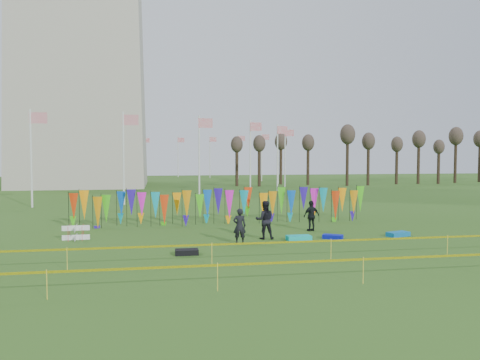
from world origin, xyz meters
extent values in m
plane|color=#2B5116|center=(0.00, 0.00, 0.00)|extent=(160.00, 160.00, 0.00)
cylinder|color=silver|center=(14.00, 48.00, 4.00)|extent=(0.16, 0.16, 8.00)
plane|color=red|center=(14.60, 48.00, 7.30)|extent=(1.40, 0.00, 1.40)
cylinder|color=silver|center=(13.05, 55.25, 4.00)|extent=(0.16, 0.16, 8.00)
plane|color=red|center=(13.65, 55.25, 7.30)|extent=(1.40, 0.00, 1.40)
cylinder|color=silver|center=(10.25, 62.00, 4.00)|extent=(0.16, 0.16, 8.00)
plane|color=red|center=(10.85, 62.00, 7.30)|extent=(1.40, 0.00, 1.40)
cylinder|color=silver|center=(5.80, 67.80, 4.00)|extent=(0.16, 0.16, 8.00)
plane|color=red|center=(6.40, 67.80, 7.30)|extent=(1.40, 0.00, 1.40)
cylinder|color=silver|center=(0.00, 72.25, 4.00)|extent=(0.16, 0.16, 8.00)
plane|color=red|center=(0.60, 72.25, 7.30)|extent=(1.40, 0.00, 1.40)
cylinder|color=silver|center=(-6.75, 75.05, 4.00)|extent=(0.16, 0.16, 8.00)
plane|color=red|center=(-6.15, 75.05, 7.30)|extent=(1.40, 0.00, 1.40)
cylinder|color=silver|center=(-14.00, 76.00, 4.00)|extent=(0.16, 0.16, 8.00)
plane|color=red|center=(-13.40, 76.00, 7.30)|extent=(1.40, 0.00, 1.40)
cylinder|color=silver|center=(-21.25, 75.05, 4.00)|extent=(0.16, 0.16, 8.00)
plane|color=red|center=(-20.65, 75.05, 7.30)|extent=(1.40, 0.00, 1.40)
cylinder|color=silver|center=(-28.00, 72.25, 4.00)|extent=(0.16, 0.16, 8.00)
plane|color=red|center=(-27.40, 72.25, 7.30)|extent=(1.40, 0.00, 1.40)
cylinder|color=silver|center=(-14.00, 20.00, 4.00)|extent=(0.16, 0.16, 8.00)
plane|color=red|center=(-13.40, 20.00, 7.30)|extent=(1.40, 0.00, 1.40)
cylinder|color=silver|center=(-6.75, 20.95, 4.00)|extent=(0.16, 0.16, 8.00)
plane|color=red|center=(-6.15, 20.95, 7.30)|extent=(1.40, 0.00, 1.40)
cylinder|color=silver|center=(0.00, 23.75, 4.00)|extent=(0.16, 0.16, 8.00)
plane|color=red|center=(0.60, 23.75, 7.30)|extent=(1.40, 0.00, 1.40)
cylinder|color=silver|center=(5.80, 28.20, 4.00)|extent=(0.16, 0.16, 8.00)
plane|color=red|center=(6.40, 28.20, 7.30)|extent=(1.40, 0.00, 1.40)
cylinder|color=silver|center=(10.25, 34.00, 4.00)|extent=(0.16, 0.16, 8.00)
plane|color=red|center=(10.85, 34.00, 7.30)|extent=(1.40, 0.00, 1.40)
cylinder|color=silver|center=(13.05, 40.75, 4.00)|extent=(0.16, 0.16, 8.00)
plane|color=red|center=(13.65, 40.75, 7.30)|extent=(1.40, 0.00, 1.40)
cylinder|color=black|center=(-9.00, 8.25, 1.04)|extent=(0.03, 0.03, 2.09)
cone|color=red|center=(-8.72, 8.25, 1.21)|extent=(0.64, 0.64, 1.60)
cylinder|color=black|center=(-8.33, 8.25, 1.04)|extent=(0.03, 0.03, 2.09)
cone|color=#FF9708|center=(-8.05, 8.25, 1.21)|extent=(0.64, 0.64, 1.60)
cylinder|color=black|center=(-7.67, 8.25, 1.04)|extent=(0.03, 0.03, 2.09)
cone|color=orange|center=(-7.39, 8.25, 1.21)|extent=(0.64, 0.64, 1.60)
cylinder|color=black|center=(-7.00, 8.25, 1.04)|extent=(0.03, 0.03, 2.09)
cone|color=#3EC116|center=(-6.72, 8.25, 1.21)|extent=(0.64, 0.64, 1.60)
cylinder|color=black|center=(-6.33, 8.25, 1.04)|extent=(0.03, 0.03, 2.09)
cone|color=blue|center=(-6.05, 8.25, 1.21)|extent=(0.64, 0.64, 1.60)
cylinder|color=black|center=(-5.67, 8.25, 1.04)|extent=(0.03, 0.03, 2.09)
cone|color=#2B119C|center=(-5.39, 8.25, 1.21)|extent=(0.64, 0.64, 1.60)
cylinder|color=black|center=(-5.00, 8.25, 1.04)|extent=(0.03, 0.03, 2.09)
cone|color=#F91BD6|center=(-4.72, 8.25, 1.21)|extent=(0.64, 0.64, 1.60)
cylinder|color=black|center=(-4.33, 8.25, 1.04)|extent=(0.03, 0.03, 2.09)
cone|color=#0B92A5|center=(-4.05, 8.25, 1.21)|extent=(0.64, 0.64, 1.60)
cylinder|color=black|center=(-3.67, 8.25, 1.04)|extent=(0.03, 0.03, 2.09)
cone|color=red|center=(-3.39, 8.25, 1.21)|extent=(0.64, 0.64, 1.60)
cylinder|color=black|center=(-3.00, 8.25, 1.04)|extent=(0.03, 0.03, 2.09)
cone|color=#FF9708|center=(-2.72, 8.25, 1.21)|extent=(0.64, 0.64, 1.60)
cylinder|color=black|center=(-2.33, 8.25, 1.04)|extent=(0.03, 0.03, 2.09)
cone|color=orange|center=(-2.05, 8.25, 1.21)|extent=(0.64, 0.64, 1.60)
cylinder|color=black|center=(-1.67, 8.25, 1.04)|extent=(0.03, 0.03, 2.09)
cone|color=#3EC116|center=(-1.39, 8.25, 1.21)|extent=(0.64, 0.64, 1.60)
cylinder|color=black|center=(-1.00, 8.25, 1.04)|extent=(0.03, 0.03, 2.09)
cone|color=blue|center=(-0.72, 8.25, 1.21)|extent=(0.64, 0.64, 1.60)
cylinder|color=black|center=(-0.33, 8.25, 1.04)|extent=(0.03, 0.03, 2.09)
cone|color=#2B119C|center=(-0.05, 8.25, 1.21)|extent=(0.64, 0.64, 1.60)
cylinder|color=black|center=(0.33, 8.25, 1.04)|extent=(0.03, 0.03, 2.09)
cone|color=#F91BD6|center=(0.61, 8.25, 1.21)|extent=(0.64, 0.64, 1.60)
cylinder|color=black|center=(1.00, 8.25, 1.04)|extent=(0.03, 0.03, 2.09)
cone|color=#0B92A5|center=(1.28, 8.25, 1.21)|extent=(0.64, 0.64, 1.60)
cylinder|color=black|center=(1.67, 8.25, 1.04)|extent=(0.03, 0.03, 2.09)
cone|color=red|center=(1.95, 8.25, 1.21)|extent=(0.64, 0.64, 1.60)
cylinder|color=black|center=(2.33, 8.25, 1.04)|extent=(0.03, 0.03, 2.09)
cone|color=#FF9708|center=(2.61, 8.25, 1.21)|extent=(0.64, 0.64, 1.60)
cylinder|color=black|center=(3.00, 8.25, 1.04)|extent=(0.03, 0.03, 2.09)
cone|color=orange|center=(3.28, 8.25, 1.21)|extent=(0.64, 0.64, 1.60)
cylinder|color=black|center=(3.67, 8.25, 1.04)|extent=(0.03, 0.03, 2.09)
cone|color=#3EC116|center=(3.95, 8.25, 1.21)|extent=(0.64, 0.64, 1.60)
cylinder|color=black|center=(4.33, 8.25, 1.04)|extent=(0.03, 0.03, 2.09)
cone|color=blue|center=(4.61, 8.25, 1.21)|extent=(0.64, 0.64, 1.60)
cylinder|color=black|center=(5.00, 8.25, 1.04)|extent=(0.03, 0.03, 2.09)
cone|color=#2B119C|center=(5.28, 8.25, 1.21)|extent=(0.64, 0.64, 1.60)
cylinder|color=black|center=(5.67, 8.25, 1.04)|extent=(0.03, 0.03, 2.09)
cone|color=#F91BD6|center=(5.95, 8.25, 1.21)|extent=(0.64, 0.64, 1.60)
cylinder|color=black|center=(6.33, 8.25, 1.04)|extent=(0.03, 0.03, 2.09)
cone|color=#0B92A5|center=(6.61, 8.25, 1.21)|extent=(0.64, 0.64, 1.60)
cylinder|color=black|center=(7.00, 8.25, 1.04)|extent=(0.03, 0.03, 2.09)
cone|color=red|center=(7.28, 8.25, 1.21)|extent=(0.64, 0.64, 1.60)
cylinder|color=black|center=(7.67, 8.25, 1.04)|extent=(0.03, 0.03, 2.09)
cone|color=#FF9708|center=(7.95, 8.25, 1.21)|extent=(0.64, 0.64, 1.60)
cylinder|color=black|center=(8.33, 8.25, 1.04)|extent=(0.03, 0.03, 2.09)
cone|color=orange|center=(8.61, 8.25, 1.21)|extent=(0.64, 0.64, 1.60)
cylinder|color=black|center=(9.00, 8.25, 1.04)|extent=(0.03, 0.03, 2.09)
cone|color=#3EC116|center=(9.28, 8.25, 1.21)|extent=(0.64, 0.64, 1.60)
cube|color=#FFFA05|center=(0.00, -2.67, 0.82)|extent=(26.00, 0.01, 0.08)
cylinder|color=yellow|center=(-7.00, -2.67, 0.45)|extent=(0.02, 0.02, 0.90)
cylinder|color=yellow|center=(-2.00, -2.67, 0.45)|extent=(0.02, 0.02, 0.90)
cylinder|color=yellow|center=(3.00, -2.67, 0.45)|extent=(0.02, 0.02, 0.90)
cylinder|color=yellow|center=(8.00, -2.67, 0.45)|extent=(0.02, 0.02, 0.90)
cube|color=#FFFA05|center=(0.00, -6.05, 0.82)|extent=(26.00, 0.01, 0.08)
cylinder|color=yellow|center=(-7.00, -6.05, 0.45)|extent=(0.02, 0.02, 0.90)
cylinder|color=yellow|center=(-2.00, -6.05, 0.45)|extent=(0.02, 0.02, 0.90)
cylinder|color=yellow|center=(3.00, -6.05, 0.45)|extent=(0.02, 0.02, 0.90)
cylinder|color=#382A1C|center=(6.00, 44.00, 3.20)|extent=(0.44, 0.44, 6.40)
ellipsoid|color=#44362D|center=(6.00, 44.00, 6.56)|extent=(1.92, 1.92, 2.56)
cylinder|color=#382A1C|center=(10.00, 44.00, 3.20)|extent=(0.44, 0.44, 6.40)
ellipsoid|color=#44362D|center=(10.00, 44.00, 6.56)|extent=(1.92, 1.92, 2.56)
cylinder|color=#382A1C|center=(14.00, 44.00, 3.20)|extent=(0.44, 0.44, 6.40)
ellipsoid|color=#44362D|center=(14.00, 44.00, 6.56)|extent=(1.92, 1.92, 2.56)
cylinder|color=#382A1C|center=(18.00, 44.00, 3.20)|extent=(0.44, 0.44, 6.40)
ellipsoid|color=#44362D|center=(18.00, 44.00, 6.56)|extent=(1.92, 1.92, 2.56)
cylinder|color=#382A1C|center=(22.00, 44.00, 3.20)|extent=(0.44, 0.44, 6.40)
ellipsoid|color=#44362D|center=(22.00, 44.00, 6.56)|extent=(1.92, 1.92, 2.56)
cylinder|color=#382A1C|center=(26.00, 44.00, 3.20)|extent=(0.44, 0.44, 6.40)
ellipsoid|color=#44362D|center=(26.00, 44.00, 6.56)|extent=(1.92, 1.92, 2.56)
cylinder|color=#382A1C|center=(30.00, 44.00, 3.20)|extent=(0.44, 0.44, 6.40)
ellipsoid|color=#44362D|center=(30.00, 44.00, 6.56)|extent=(1.92, 1.92, 2.56)
cylinder|color=#382A1C|center=(34.00, 44.00, 3.20)|extent=(0.44, 0.44, 6.40)
ellipsoid|color=#44362D|center=(34.00, 44.00, 6.56)|extent=(1.92, 1.92, 2.56)
cylinder|color=#382A1C|center=(38.00, 44.00, 3.20)|extent=(0.44, 0.44, 6.40)
ellipsoid|color=#44362D|center=(38.00, 44.00, 6.56)|extent=(1.92, 1.92, 2.56)
cylinder|color=#382A1C|center=(42.00, 44.00, 3.20)|extent=(0.44, 0.44, 6.40)
ellipsoid|color=#44362D|center=(42.00, 44.00, 6.56)|extent=(1.92, 1.92, 2.56)
cylinder|color=red|center=(-8.24, 3.59, 0.38)|extent=(0.02, 0.02, 0.75)
cylinder|color=red|center=(-7.58, 3.59, 0.38)|extent=(0.02, 0.02, 0.75)
cylinder|color=red|center=(-8.24, 4.25, 0.38)|extent=(0.02, 0.02, 0.75)
cylinder|color=red|center=(-7.58, 4.25, 0.38)|extent=(0.02, 0.02, 0.75)
imported|color=black|center=(0.02, 1.58, 0.86)|extent=(0.66, 0.50, 1.71)
imported|color=black|center=(1.50, 2.62, 0.97)|extent=(1.01, 0.69, 1.95)
imported|color=black|center=(4.65, 4.63, 0.86)|extent=(1.12, 0.81, 1.72)
cube|color=#0DC7C5|center=(3.10, 1.97, 0.12)|extent=(1.22, 0.63, 0.24)
cube|color=#0B16B6|center=(4.94, 2.09, 0.10)|extent=(1.12, 0.97, 0.21)
cube|color=black|center=(-2.63, -0.46, 0.11)|extent=(0.99, 0.58, 0.23)
cube|color=#0D6DB8|center=(8.59, 2.20, 0.12)|extent=(1.33, 0.93, 0.23)
camera|label=1|loc=(-3.79, -20.37, 4.24)|focal=35.00mm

